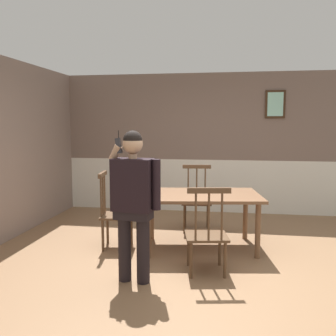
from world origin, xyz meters
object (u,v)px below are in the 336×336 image
at_px(dining_table, 201,200).
at_px(chair_by_doorway, 207,233).
at_px(chair_at_table_head, 114,213).
at_px(chair_near_window, 197,200).
at_px(person_figure, 134,196).

height_order(dining_table, chair_by_doorway, chair_by_doorway).
height_order(chair_by_doorway, chair_at_table_head, chair_at_table_head).
bearing_deg(chair_near_window, person_figure, 72.16).
xyz_separation_m(chair_near_window, person_figure, (-0.49, -2.13, 0.45)).
relative_size(chair_by_doorway, person_figure, 0.62).
bearing_deg(dining_table, person_figure, -116.54).
relative_size(chair_near_window, chair_by_doorway, 1.02).
bearing_deg(person_figure, chair_at_table_head, -54.28).
xyz_separation_m(chair_at_table_head, person_figure, (0.55, -1.07, 0.45)).
distance_m(dining_table, chair_near_window, 0.91).
xyz_separation_m(chair_near_window, chair_at_table_head, (-1.04, -1.06, -0.01)).
height_order(dining_table, chair_near_window, chair_near_window).
height_order(dining_table, chair_at_table_head, chair_at_table_head).
distance_m(chair_by_doorway, chair_at_table_head, 1.49).
relative_size(dining_table, chair_at_table_head, 1.64).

